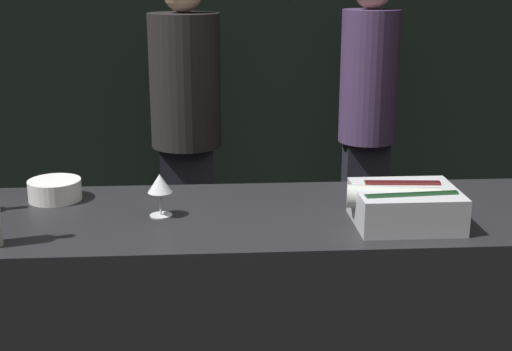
{
  "coord_description": "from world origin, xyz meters",
  "views": [
    {
      "loc": [
        -0.15,
        -1.89,
        1.75
      ],
      "look_at": [
        0.0,
        0.38,
        1.09
      ],
      "focal_mm": 50.0,
      "sensor_mm": 36.0,
      "label": 1
    }
  ],
  "objects_px": {
    "person_in_hoodie": "(368,110)",
    "bowl_white": "(55,189)",
    "person_blond_tee": "(186,116)",
    "wine_glass": "(160,185)",
    "ice_bin_with_bottles": "(404,204)"
  },
  "relations": [
    {
      "from": "person_in_hoodie",
      "to": "ice_bin_with_bottles",
      "type": "bearing_deg",
      "value": -77.23
    },
    {
      "from": "wine_glass",
      "to": "person_in_hoodie",
      "type": "height_order",
      "value": "person_in_hoodie"
    },
    {
      "from": "wine_glass",
      "to": "person_in_hoodie",
      "type": "xyz_separation_m",
      "value": [
        1.06,
        1.71,
        -0.09
      ]
    },
    {
      "from": "ice_bin_with_bottles",
      "to": "person_in_hoodie",
      "type": "relative_size",
      "value": 0.2
    },
    {
      "from": "ice_bin_with_bottles",
      "to": "person_in_hoodie",
      "type": "xyz_separation_m",
      "value": [
        0.29,
        1.83,
        -0.05
      ]
    },
    {
      "from": "ice_bin_with_bottles",
      "to": "wine_glass",
      "type": "distance_m",
      "value": 0.78
    },
    {
      "from": "ice_bin_with_bottles",
      "to": "bowl_white",
      "type": "bearing_deg",
      "value": 164.4
    },
    {
      "from": "person_in_hoodie",
      "to": "bowl_white",
      "type": "bearing_deg",
      "value": -112.05
    },
    {
      "from": "ice_bin_with_bottles",
      "to": "person_blond_tee",
      "type": "relative_size",
      "value": 0.2
    },
    {
      "from": "bowl_white",
      "to": "wine_glass",
      "type": "relative_size",
      "value": 1.29
    },
    {
      "from": "bowl_white",
      "to": "person_in_hoodie",
      "type": "relative_size",
      "value": 0.1
    },
    {
      "from": "person_in_hoodie",
      "to": "wine_glass",
      "type": "bearing_deg",
      "value": -100.21
    },
    {
      "from": "bowl_white",
      "to": "ice_bin_with_bottles",
      "type": "bearing_deg",
      "value": -15.6
    },
    {
      "from": "bowl_white",
      "to": "person_blond_tee",
      "type": "distance_m",
      "value": 1.56
    },
    {
      "from": "person_blond_tee",
      "to": "bowl_white",
      "type": "bearing_deg",
      "value": -35.58
    }
  ]
}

